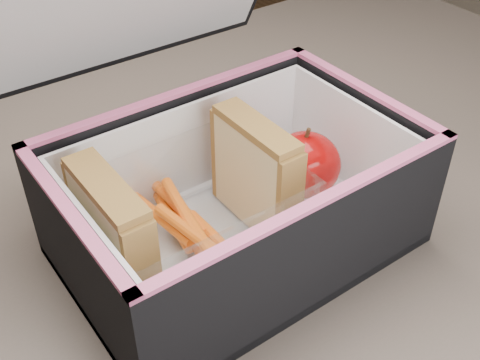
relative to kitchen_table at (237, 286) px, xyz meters
name	(u,v)px	position (x,y,z in m)	size (l,w,h in m)	color
kitchen_table	(237,286)	(0.00, 0.00, 0.00)	(1.20, 0.80, 0.75)	brown
lunch_bag	(234,188)	(-0.02, -0.02, 0.15)	(0.29, 0.29, 0.28)	black
plastic_tub	(190,219)	(-0.06, -0.02, 0.14)	(0.18, 0.13, 0.07)	white
sandwich_left	(114,236)	(-0.13, -0.02, 0.16)	(0.03, 0.09, 0.10)	beige
sandwich_right	(255,173)	(0.01, -0.02, 0.16)	(0.03, 0.09, 0.10)	beige
carrot_sticks	(188,226)	(-0.06, -0.01, 0.12)	(0.04, 0.14, 0.03)	orange
paper_napkin	(304,194)	(0.06, -0.02, 0.11)	(0.07, 0.07, 0.01)	white
red_apple	(305,164)	(0.06, -0.02, 0.14)	(0.08, 0.08, 0.07)	maroon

